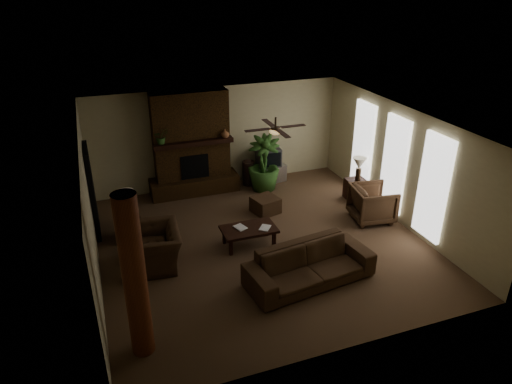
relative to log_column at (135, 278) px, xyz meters
name	(u,v)px	position (x,y,z in m)	size (l,w,h in m)	color
room_shell	(262,187)	(2.95, 2.40, 0.00)	(7.00, 7.00, 7.00)	brown
fireplace	(192,152)	(2.15, 5.62, -0.24)	(2.40, 0.70, 2.80)	#452A12
windows	(394,165)	(6.40, 2.60, -0.05)	(0.08, 3.65, 2.35)	white
log_column	(135,278)	(0.00, 0.00, 0.00)	(0.36, 0.36, 2.80)	brown
doorway	(92,191)	(-0.49, 4.20, -0.35)	(0.10, 1.00, 2.10)	black
ceiling_fan	(275,130)	(3.35, 2.70, 1.13)	(1.35, 1.35, 0.37)	#312316
sofa	(310,260)	(3.33, 0.77, -0.90)	(2.53, 0.74, 0.99)	#412C1C
armchair_left	(153,242)	(0.55, 2.39, -0.86)	(1.24, 0.81, 1.09)	#412C1C
armchair_right	(373,202)	(5.87, 2.53, -0.92)	(0.94, 0.88, 0.97)	#412C1C
coffee_table	(249,230)	(2.65, 2.44, -1.03)	(1.20, 0.70, 0.43)	black
ottoman	(265,205)	(3.56, 3.78, -1.20)	(0.60, 0.60, 0.40)	#412C1C
tv_stand	(270,173)	(4.38, 5.55, -1.15)	(0.85, 0.50, 0.50)	#B9B9BB
tv	(269,157)	(4.33, 5.54, -0.64)	(0.68, 0.57, 0.52)	#3D3D3F
floor_vase	(248,170)	(3.72, 5.55, -0.97)	(0.34, 0.34, 0.77)	#31201B
floor_plant	(264,175)	(4.01, 5.09, -0.97)	(0.87, 1.55, 0.87)	#305622
side_table_left	(129,227)	(0.18, 3.67, -1.12)	(0.50, 0.50, 0.55)	black
lamp_left	(127,199)	(0.22, 3.64, -0.40)	(0.43, 0.43, 0.65)	#312316
side_table_right	(356,189)	(6.10, 3.67, -1.12)	(0.50, 0.50, 0.55)	black
lamp_right	(359,165)	(6.10, 3.62, -0.40)	(0.45, 0.45, 0.65)	#312316
mantel_plant	(161,138)	(1.33, 5.42, 0.32)	(0.38, 0.42, 0.33)	#305622
mantel_vase	(225,133)	(3.01, 5.34, 0.27)	(0.22, 0.23, 0.22)	#975F3C
book_a	(236,224)	(2.37, 2.47, -0.83)	(0.22, 0.03, 0.29)	#999999
book_b	(260,222)	(2.90, 2.37, -0.82)	(0.21, 0.02, 0.29)	#999999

